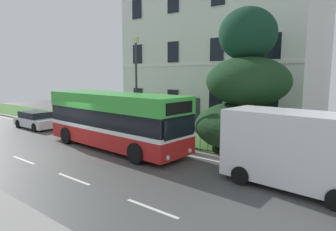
% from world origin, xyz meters
% --- Properties ---
extents(ground_plane, '(60.00, 56.00, 0.18)m').
position_xyz_m(ground_plane, '(0.00, 0.86, -0.02)').
color(ground_plane, '#464746').
extents(georgian_townhouse, '(15.03, 8.50, 13.41)m').
position_xyz_m(georgian_townhouse, '(1.95, 13.86, 6.85)').
color(georgian_townhouse, silver).
rests_on(georgian_townhouse, ground_plane).
extents(iron_verge_railing, '(16.02, 0.04, 0.97)m').
position_xyz_m(iron_verge_railing, '(1.95, 4.40, 0.62)').
color(iron_verge_railing, black).
rests_on(iron_verge_railing, ground_plane).
extents(evergreen_tree, '(5.09, 5.09, 7.35)m').
position_xyz_m(evergreen_tree, '(7.38, 6.26, 2.84)').
color(evergreen_tree, '#423328').
rests_on(evergreen_tree, ground_plane).
extents(single_decker_bus, '(9.12, 2.98, 2.98)m').
position_xyz_m(single_decker_bus, '(1.66, 2.40, 1.57)').
color(single_decker_bus, '#B11C1A').
rests_on(single_decker_bus, ground_plane).
extents(white_panel_van, '(5.02, 2.47, 2.69)m').
position_xyz_m(white_panel_van, '(10.66, 2.55, 1.37)').
color(white_panel_van, white).
rests_on(white_panel_van, ground_plane).
extents(parked_hatchback_01, '(3.97, 1.91, 1.23)m').
position_xyz_m(parked_hatchback_01, '(-7.59, 2.83, 0.61)').
color(parked_hatchback_01, silver).
rests_on(parked_hatchback_01, ground_plane).
extents(street_lamp_post, '(0.36, 0.24, 6.18)m').
position_xyz_m(street_lamp_post, '(0.36, 5.42, 3.69)').
color(street_lamp_post, '#333338').
rests_on(street_lamp_post, ground_plane).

